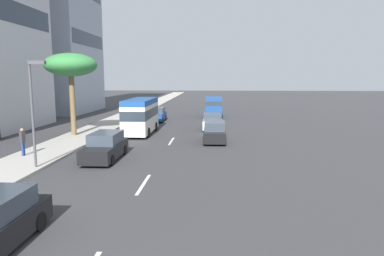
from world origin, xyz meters
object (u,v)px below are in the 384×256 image
at_px(van_second, 214,106).
at_px(car_fifth, 105,147).
at_px(car_sixth, 212,122).
at_px(palm_tree, 71,66).
at_px(car_seventh, 215,132).
at_px(car_third, 157,115).
at_px(street_lamp, 34,101).
at_px(minibus_lead, 141,115).
at_px(pedestrian_near_lamp, 23,140).

height_order(van_second, car_fifth, van_second).
bearing_deg(car_sixth, palm_tree, 112.12).
bearing_deg(palm_tree, van_second, -36.88).
height_order(car_sixth, car_seventh, car_seventh).
bearing_deg(palm_tree, car_sixth, -67.88).
height_order(car_seventh, palm_tree, palm_tree).
relative_size(car_third, car_fifth, 0.86).
bearing_deg(street_lamp, car_third, -8.27).
distance_m(van_second, palm_tree, 20.88).
bearing_deg(street_lamp, van_second, -20.14).
bearing_deg(car_sixth, street_lamp, 148.04).
xyz_separation_m(car_fifth, car_sixth, (12.98, -6.75, -0.03)).
relative_size(minibus_lead, pedestrian_near_lamp, 3.79).
xyz_separation_m(car_third, car_seventh, (-12.87, -6.78, 0.02)).
height_order(car_fifth, car_seventh, car_fifth).
relative_size(palm_tree, street_lamp, 1.18).
relative_size(car_seventh, pedestrian_near_lamp, 2.36).
relative_size(car_seventh, street_lamp, 0.71).
height_order(van_second, pedestrian_near_lamp, van_second).
bearing_deg(street_lamp, car_fifth, -48.35).
xyz_separation_m(pedestrian_near_lamp, street_lamp, (-2.71, -2.35, 2.74)).
height_order(pedestrian_near_lamp, palm_tree, palm_tree).
bearing_deg(car_seventh, pedestrian_near_lamp, 117.32).
height_order(car_sixth, pedestrian_near_lamp, pedestrian_near_lamp).
relative_size(van_second, palm_tree, 0.73).
distance_m(minibus_lead, pedestrian_near_lamp, 11.51).
height_order(car_seventh, pedestrian_near_lamp, pedestrian_near_lamp).
bearing_deg(pedestrian_near_lamp, car_third, -179.63).
relative_size(car_third, palm_tree, 0.58).
xyz_separation_m(van_second, palm_tree, (-16.28, 12.22, 4.65)).
distance_m(van_second, car_fifth, 25.32).
distance_m(van_second, car_sixth, 11.40).
height_order(car_third, street_lamp, street_lamp).
height_order(van_second, car_third, van_second).
bearing_deg(van_second, car_sixth, 179.32).
xyz_separation_m(car_third, palm_tree, (-11.17, 5.49, 5.35)).
xyz_separation_m(van_second, pedestrian_near_lamp, (-24.35, 12.28, -0.31)).
relative_size(car_fifth, car_seventh, 1.13).
distance_m(van_second, car_third, 8.48).
distance_m(car_seventh, street_lamp, 13.84).
bearing_deg(palm_tree, car_seventh, -97.89).
xyz_separation_m(minibus_lead, palm_tree, (-1.98, 5.52, 4.36)).
bearing_deg(car_seventh, car_third, 27.77).
xyz_separation_m(car_fifth, palm_tree, (8.07, 5.33, 5.31)).
xyz_separation_m(minibus_lead, car_third, (9.19, 0.04, -0.98)).
xyz_separation_m(minibus_lead, pedestrian_near_lamp, (-10.05, 5.58, -0.60)).
relative_size(van_second, car_sixth, 1.25).
bearing_deg(car_third, car_sixth, 46.48).
bearing_deg(car_seventh, car_sixth, 1.59).
height_order(car_third, palm_tree, palm_tree).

